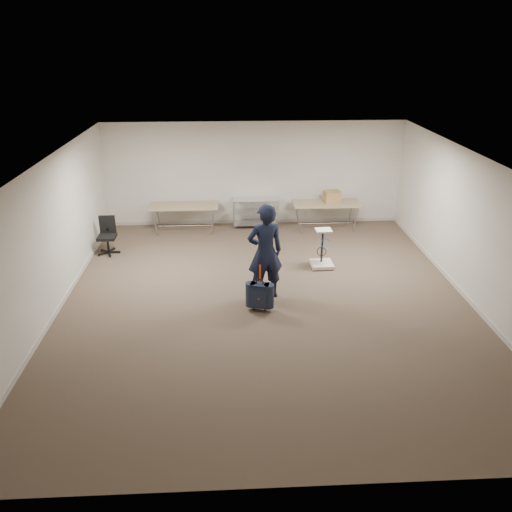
{
  "coord_description": "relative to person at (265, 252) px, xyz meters",
  "views": [
    {
      "loc": [
        -0.65,
        -8.7,
        4.83
      ],
      "look_at": [
        -0.18,
        0.3,
        0.84
      ],
      "focal_mm": 35.0,
      "sensor_mm": 36.0,
      "label": 1
    }
  ],
  "objects": [
    {
      "name": "office_chair",
      "position": [
        -3.62,
        2.4,
        -0.7
      ],
      "size": [
        0.54,
        0.54,
        0.9
      ],
      "color": "black",
      "rests_on": "ground"
    },
    {
      "name": "cardboard_box",
      "position": [
        2.05,
        3.82,
        -0.09
      ],
      "size": [
        0.47,
        0.38,
        0.32
      ],
      "primitive_type": "cube",
      "rotation": [
        0.0,
        0.0,
        0.16
      ],
      "color": "#8B6041",
      "rests_on": "folding_table_right"
    },
    {
      "name": "wire_shelf",
      "position": [
        0.01,
        4.03,
        -0.53
      ],
      "size": [
        1.22,
        0.47,
        0.8
      ],
      "color": "silver",
      "rests_on": "ground"
    },
    {
      "name": "equipment_cart",
      "position": [
        1.39,
        1.35,
        -0.74
      ],
      "size": [
        0.51,
        0.51,
        0.9
      ],
      "color": "#F1E6CF",
      "rests_on": "ground"
    },
    {
      "name": "person",
      "position": [
        0.0,
        0.0,
        0.0
      ],
      "size": [
        0.79,
        0.61,
        1.95
      ],
      "primitive_type": "imported",
      "rotation": [
        0.0,
        0.0,
        3.36
      ],
      "color": "black",
      "rests_on": "ground"
    },
    {
      "name": "folding_table_left",
      "position": [
        -1.89,
        3.78,
        -0.3
      ],
      "size": [
        1.8,
        0.75,
        0.73
      ],
      "color": "#927F59",
      "rests_on": "ground"
    },
    {
      "name": "folding_table_right",
      "position": [
        1.91,
        3.78,
        -0.3
      ],
      "size": [
        1.8,
        0.75,
        0.73
      ],
      "color": "#927F59",
      "rests_on": "ground"
    },
    {
      "name": "room_shell",
      "position": [
        0.01,
        1.22,
        -0.93
      ],
      "size": [
        8.0,
        9.0,
        9.0
      ],
      "color": "beige",
      "rests_on": "ground"
    },
    {
      "name": "ground",
      "position": [
        0.01,
        -0.17,
        -0.98
      ],
      "size": [
        9.0,
        9.0,
        0.0
      ],
      "primitive_type": "plane",
      "color": "#45332A",
      "rests_on": "ground"
    },
    {
      "name": "suitcase",
      "position": [
        -0.14,
        -0.56,
        -0.65
      ],
      "size": [
        0.39,
        0.28,
        0.96
      ],
      "color": "black",
      "rests_on": "ground"
    }
  ]
}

